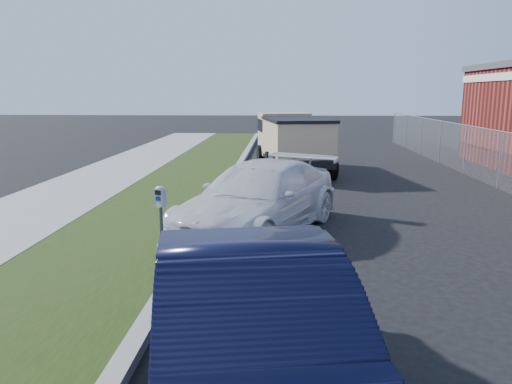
{
  "coord_description": "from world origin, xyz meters",
  "views": [
    {
      "loc": [
        -0.91,
        -8.95,
        2.98
      ],
      "look_at": [
        -1.4,
        1.0,
        1.0
      ],
      "focal_mm": 35.0,
      "sensor_mm": 36.0,
      "label": 1
    }
  ],
  "objects_px": {
    "white_wagon": "(261,198)",
    "dump_truck": "(292,139)",
    "parking_meter": "(161,207)",
    "navy_sedan": "(254,341)"
  },
  "relations": [
    {
      "from": "parking_meter",
      "to": "white_wagon",
      "type": "bearing_deg",
      "value": 80.63
    },
    {
      "from": "white_wagon",
      "to": "navy_sedan",
      "type": "bearing_deg",
      "value": -63.22
    },
    {
      "from": "parking_meter",
      "to": "dump_truck",
      "type": "relative_size",
      "value": 0.23
    },
    {
      "from": "white_wagon",
      "to": "parking_meter",
      "type": "bearing_deg",
      "value": -97.82
    },
    {
      "from": "white_wagon",
      "to": "dump_truck",
      "type": "height_order",
      "value": "dump_truck"
    },
    {
      "from": "navy_sedan",
      "to": "dump_truck",
      "type": "xyz_separation_m",
      "value": [
        0.65,
        15.26,
        0.42
      ]
    },
    {
      "from": "navy_sedan",
      "to": "dump_truck",
      "type": "height_order",
      "value": "dump_truck"
    },
    {
      "from": "white_wagon",
      "to": "dump_truck",
      "type": "bearing_deg",
      "value": 109.48
    },
    {
      "from": "parking_meter",
      "to": "navy_sedan",
      "type": "distance_m",
      "value": 4.37
    },
    {
      "from": "parking_meter",
      "to": "navy_sedan",
      "type": "height_order",
      "value": "navy_sedan"
    }
  ]
}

